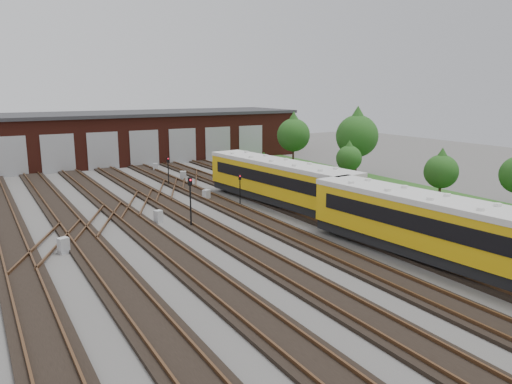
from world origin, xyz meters
TOP-DOWN VIEW (x-y plane):
  - ground at (0.00, 0.00)m, footprint 120.00×120.00m
  - track_network at (-0.17, 0.59)m, footprint 30.40×70.00m
  - maintenance_shed at (-0.01, 39.97)m, footprint 51.00×12.50m
  - grass_verge at (19.00, 10.00)m, footprint 8.00×55.00m
  - metro_train at (6.00, -7.85)m, footprint 4.52×48.51m
  - signal_mast_0 at (-2.86, 5.57)m, footprint 0.28×0.26m
  - signal_mast_1 at (1.09, 20.60)m, footprint 0.25×0.23m
  - signal_mast_2 at (2.87, 9.01)m, footprint 0.25×0.24m
  - signal_mast_3 at (6.29, 2.20)m, footprint 0.28×0.27m
  - relay_cabinet_0 at (-11.48, 4.23)m, footprint 0.70×0.65m
  - relay_cabinet_1 at (-4.38, 8.00)m, footprint 0.67×0.62m
  - relay_cabinet_2 at (1.58, 12.74)m, footprint 0.69×0.64m
  - relay_cabinet_3 at (2.84, 29.66)m, footprint 0.62×0.56m
  - relay_cabinet_4 at (3.34, 22.34)m, footprint 0.73×0.67m
  - tree_0 at (18.91, 24.93)m, footprint 4.04×4.04m
  - tree_1 at (17.67, 13.12)m, footprint 2.61×2.61m
  - tree_2 at (21.10, 15.92)m, footprint 4.59×4.59m
  - tree_3 at (18.25, 2.14)m, footprint 2.82×2.82m
  - bush_0 at (16.00, -2.73)m, footprint 1.05×1.05m
  - bush_1 at (19.18, 12.81)m, footprint 1.19×1.19m
  - bush_2 at (20.11, 34.50)m, footprint 1.08×1.08m

SIDE VIEW (x-z plane):
  - ground at x=0.00m, z-range 0.00..0.00m
  - grass_verge at x=19.00m, z-range 0.00..0.05m
  - track_network at x=-0.17m, z-range -0.06..0.27m
  - relay_cabinet_3 at x=2.84m, z-range 0.00..0.89m
  - relay_cabinet_1 at x=-4.38m, z-range 0.00..0.89m
  - relay_cabinet_2 at x=1.58m, z-range 0.00..0.94m
  - relay_cabinet_0 at x=-11.48m, z-range 0.00..0.95m
  - relay_cabinet_4 at x=3.34m, z-range 0.00..1.01m
  - bush_0 at x=16.00m, z-range 0.00..1.05m
  - bush_2 at x=20.11m, z-range 0.00..1.08m
  - bush_1 at x=19.18m, z-range 0.00..1.19m
  - signal_mast_2 at x=2.87m, z-range 0.38..3.11m
  - signal_mast_1 at x=1.09m, z-range 0.41..3.27m
  - metro_train at x=6.00m, z-range 0.37..3.74m
  - signal_mast_3 at x=6.29m, z-range 0.47..3.93m
  - signal_mast_0 at x=-2.86m, z-range 0.49..4.03m
  - tree_1 at x=17.67m, z-range 0.62..4.95m
  - tree_3 at x=18.25m, z-range 0.67..5.35m
  - maintenance_shed at x=-0.01m, z-range 0.03..6.38m
  - tree_0 at x=18.91m, z-range 0.95..7.65m
  - tree_2 at x=21.10m, z-range 1.08..8.69m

